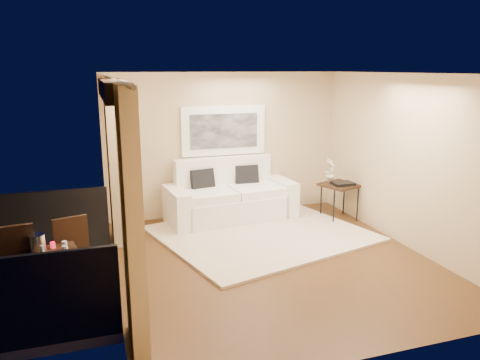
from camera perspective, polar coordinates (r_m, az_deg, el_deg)
floor at (r=7.02m, az=4.00°, el=-9.80°), size 5.00×5.00×0.00m
room_shell at (r=5.98m, az=-15.24°, el=10.62°), size 5.00×6.40×5.00m
balcony at (r=6.56m, az=-24.42°, el=-11.08°), size 1.81×2.60×1.17m
curtains at (r=6.14m, az=-14.37°, el=-0.45°), size 0.16×4.80×2.64m
artwork at (r=8.84m, az=-1.98°, el=6.02°), size 1.62×0.07×0.92m
rug at (r=8.04m, az=2.62°, el=-6.51°), size 3.84×3.55×0.04m
sofa at (r=8.75m, az=-1.32°, el=-2.22°), size 2.44×1.23×1.13m
side_table at (r=8.90m, az=12.07°, el=-0.82°), size 0.78×0.78×0.67m
tray at (r=8.81m, az=12.45°, el=-0.43°), size 0.38×0.29×0.05m
orchid at (r=8.92m, az=10.98°, el=1.23°), size 0.30×0.30×0.48m
bistro_table at (r=5.86m, az=-22.04°, el=-9.06°), size 0.70×0.70×0.71m
balcony_chair_far at (r=6.38m, az=-19.99°, el=-7.58°), size 0.52×0.52×0.98m
balcony_chair_near at (r=5.98m, az=-25.67°, el=-9.22°), size 0.50×0.50×1.03m
ice_bucket at (r=5.93m, az=-23.47°, el=-7.03°), size 0.18×0.18×0.20m
candle at (r=5.98m, az=-21.86°, el=-7.36°), size 0.06×0.06×0.07m
vase at (r=5.62m, az=-22.97°, el=-8.22°), size 0.04×0.04×0.18m
glass_a at (r=5.68m, az=-20.55°, el=-8.10°), size 0.06×0.06×0.12m
glass_b at (r=5.82m, az=-20.60°, el=-7.55°), size 0.06×0.06×0.12m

